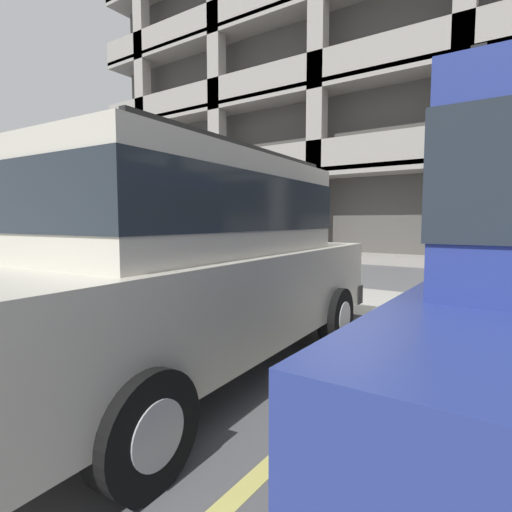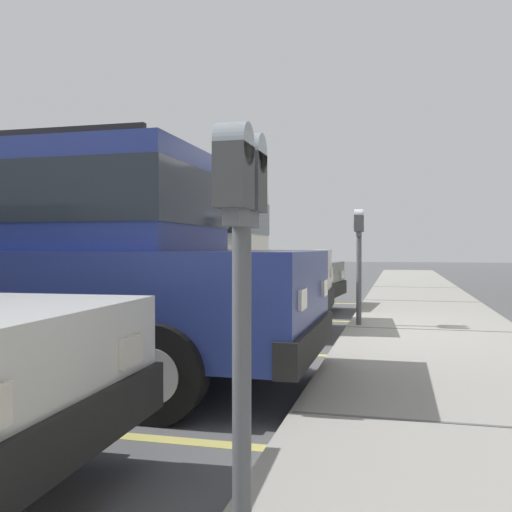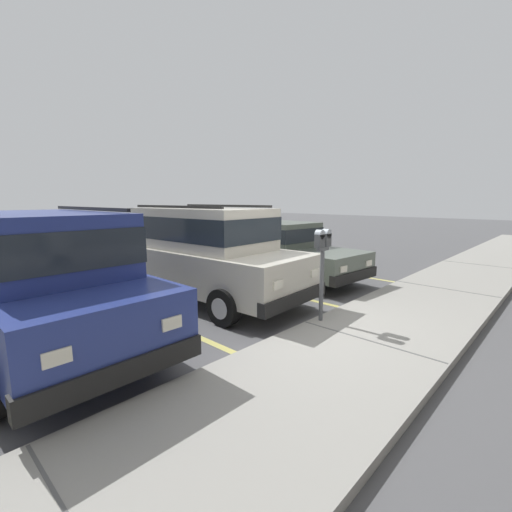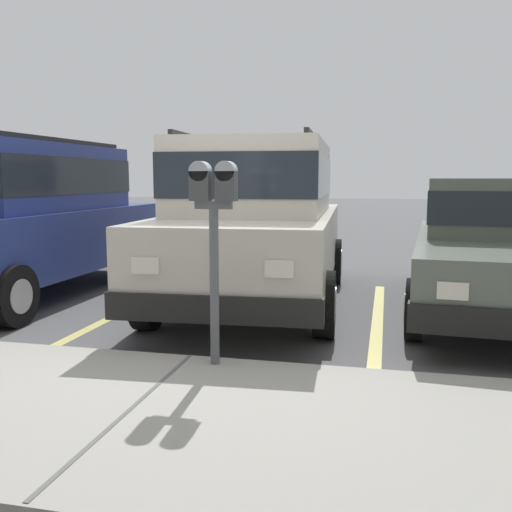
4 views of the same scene
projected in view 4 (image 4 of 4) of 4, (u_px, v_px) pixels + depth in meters
ground_plane at (199, 368)px, 4.83m from camera, size 80.00×80.00×0.10m
sidewalk at (132, 417)px, 3.56m from camera, size 40.00×2.20×0.12m
parking_stall_lines at (117, 314)px, 6.49m from camera, size 11.72×4.80×0.01m
silver_suv at (258, 215)px, 7.02m from camera, size 2.21×4.88×2.03m
red_sedan at (496, 242)px, 6.52m from camera, size 2.07×4.60×1.54m
dark_hatchback at (22, 213)px, 7.44m from camera, size 2.04×4.79×2.03m
parking_meter_near at (214, 215)px, 4.26m from camera, size 0.35×0.12×1.55m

